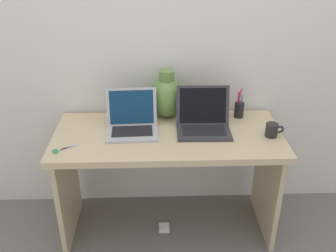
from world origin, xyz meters
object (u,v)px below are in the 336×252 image
at_px(green_vase, 167,96).
at_px(coffee_mug, 272,130).
at_px(laptop_left, 132,120).
at_px(power_brick, 164,228).
at_px(pen_cup, 239,109).
at_px(scissors, 60,150).
at_px(laptop_right, 203,119).

xyz_separation_m(green_vase, coffee_mug, (0.61, -0.29, -0.10)).
distance_m(laptop_left, green_vase, 0.29).
relative_size(green_vase, power_brick, 4.42).
distance_m(green_vase, pen_cup, 0.47).
bearing_deg(scissors, pen_cup, 19.69).
bearing_deg(laptop_right, green_vase, 139.01).
xyz_separation_m(laptop_right, power_brick, (-0.24, -0.09, -0.78)).
bearing_deg(laptop_right, scissors, -164.41).
relative_size(coffee_mug, power_brick, 1.54).
bearing_deg(power_brick, pen_cup, 26.20).
distance_m(laptop_left, laptop_right, 0.43).
relative_size(laptop_left, green_vase, 1.00).
bearing_deg(power_brick, laptop_left, 154.57).
bearing_deg(laptop_left, laptop_right, -0.07).
height_order(laptop_left, power_brick, laptop_left).
xyz_separation_m(laptop_left, laptop_right, (0.43, -0.00, 0.00)).
height_order(coffee_mug, pen_cup, pen_cup).
height_order(laptop_left, green_vase, green_vase).
xyz_separation_m(laptop_right, green_vase, (-0.21, 0.19, 0.07)).
height_order(coffee_mug, scissors, coffee_mug).
xyz_separation_m(laptop_left, pen_cup, (0.68, 0.15, -0.01)).
relative_size(laptop_right, pen_cup, 1.71).
xyz_separation_m(pen_cup, scissors, (-1.06, -0.38, -0.05)).
bearing_deg(pen_cup, coffee_mug, -61.31).
xyz_separation_m(green_vase, power_brick, (-0.03, -0.27, -0.85)).
xyz_separation_m(laptop_right, coffee_mug, (0.39, -0.11, -0.03)).
bearing_deg(green_vase, power_brick, -95.81).
bearing_deg(coffee_mug, pen_cup, 118.69).
bearing_deg(green_vase, pen_cup, -3.97).
xyz_separation_m(laptop_right, pen_cup, (0.25, 0.15, -0.01)).
distance_m(laptop_left, scissors, 0.45).
bearing_deg(green_vase, laptop_right, -40.99).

